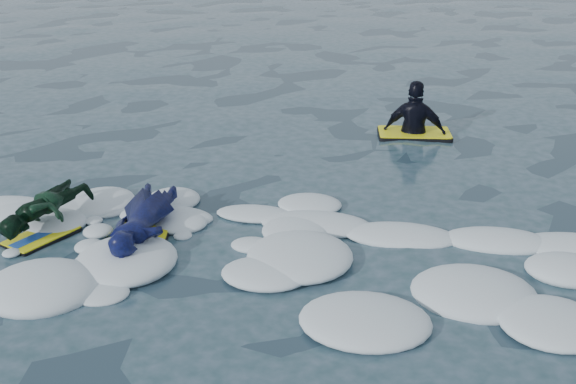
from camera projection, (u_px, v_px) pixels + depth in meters
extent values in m
plane|color=#162E36|center=(215.00, 286.00, 7.52)|extent=(120.00, 120.00, 0.00)
cube|color=black|center=(137.00, 246.00, 8.28)|extent=(0.80, 1.25, 0.06)
cube|color=#FFFB15|center=(137.00, 243.00, 8.26)|extent=(0.78, 1.22, 0.02)
imported|color=#0C1154|center=(143.00, 219.00, 8.42)|extent=(0.72, 1.78, 0.42)
cube|color=black|center=(42.00, 237.00, 8.50)|extent=(0.79, 0.97, 0.04)
cube|color=#FFFB15|center=(41.00, 235.00, 8.49)|extent=(0.76, 0.94, 0.02)
cube|color=blue|center=(41.00, 234.00, 8.49)|extent=(0.49, 0.79, 0.01)
imported|color=#0D311B|center=(47.00, 212.00, 8.59)|extent=(1.00, 1.40, 0.48)
cube|color=black|center=(414.00, 134.00, 11.99)|extent=(1.25, 0.77, 0.06)
cube|color=#FFFB15|center=(414.00, 132.00, 11.97)|extent=(1.23, 0.74, 0.02)
imported|color=black|center=(414.00, 134.00, 11.99)|extent=(1.10, 0.56, 1.79)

